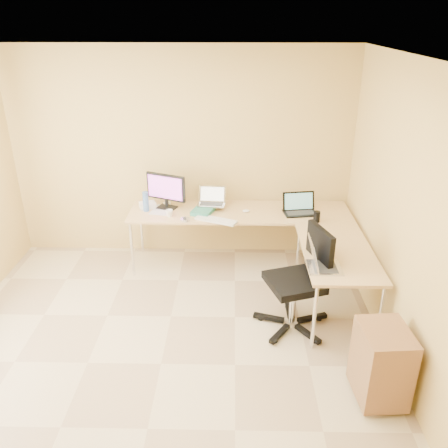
{
  "coord_description": "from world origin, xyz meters",
  "views": [
    {
      "loc": [
        0.64,
        -3.26,
        2.9
      ],
      "look_at": [
        0.55,
        1.1,
        0.9
      ],
      "focal_mm": 36.96,
      "sensor_mm": 36.0,
      "label": 1
    }
  ],
  "objects_px": {
    "monitor": "(166,191)",
    "desk_fan": "(166,194)",
    "laptop_center": "(211,197)",
    "keyboard": "(216,220)",
    "cabinet": "(381,363)",
    "mug": "(169,213)",
    "water_bottle": "(146,202)",
    "desk_return": "(334,282)",
    "office_chair": "(294,284)",
    "laptop_black": "(301,204)",
    "laptop_return": "(326,257)",
    "desk_main": "(239,238)"
  },
  "relations": [
    {
      "from": "keyboard",
      "to": "desk_fan",
      "type": "bearing_deg",
      "value": 165.1
    },
    {
      "from": "laptop_center",
      "to": "desk_main",
      "type": "bearing_deg",
      "value": -6.34
    },
    {
      "from": "desk_return",
      "to": "office_chair",
      "type": "height_order",
      "value": "office_chair"
    },
    {
      "from": "desk_main",
      "to": "laptop_black",
      "type": "height_order",
      "value": "laptop_black"
    },
    {
      "from": "keyboard",
      "to": "cabinet",
      "type": "distance_m",
      "value": 2.4
    },
    {
      "from": "office_chair",
      "to": "water_bottle",
      "type": "bearing_deg",
      "value": 124.31
    },
    {
      "from": "monitor",
      "to": "desk_fan",
      "type": "distance_m",
      "value": 0.15
    },
    {
      "from": "laptop_center",
      "to": "mug",
      "type": "xyz_separation_m",
      "value": [
        -0.48,
        -0.25,
        -0.11
      ]
    },
    {
      "from": "mug",
      "to": "desk_return",
      "type": "bearing_deg",
      "value": -24.46
    },
    {
      "from": "water_bottle",
      "to": "keyboard",
      "type": "bearing_deg",
      "value": -18.13
    },
    {
      "from": "monitor",
      "to": "laptop_return",
      "type": "relative_size",
      "value": 1.4
    },
    {
      "from": "laptop_black",
      "to": "keyboard",
      "type": "height_order",
      "value": "laptop_black"
    },
    {
      "from": "laptop_return",
      "to": "keyboard",
      "type": "bearing_deg",
      "value": 44.68
    },
    {
      "from": "mug",
      "to": "desk_fan",
      "type": "height_order",
      "value": "desk_fan"
    },
    {
      "from": "desk_return",
      "to": "laptop_black",
      "type": "distance_m",
      "value": 1.09
    },
    {
      "from": "desk_return",
      "to": "laptop_return",
      "type": "bearing_deg",
      "value": -119.02
    },
    {
      "from": "mug",
      "to": "laptop_return",
      "type": "bearing_deg",
      "value": -36.21
    },
    {
      "from": "water_bottle",
      "to": "desk_main",
      "type": "bearing_deg",
      "value": 0.99
    },
    {
      "from": "desk_fan",
      "to": "laptop_return",
      "type": "relative_size",
      "value": 0.76
    },
    {
      "from": "cabinet",
      "to": "desk_main",
      "type": "bearing_deg",
      "value": 111.93
    },
    {
      "from": "office_chair",
      "to": "mug",
      "type": "bearing_deg",
      "value": 122.6
    },
    {
      "from": "laptop_center",
      "to": "keyboard",
      "type": "relative_size",
      "value": 0.66
    },
    {
      "from": "desk_return",
      "to": "water_bottle",
      "type": "height_order",
      "value": "water_bottle"
    },
    {
      "from": "laptop_black",
      "to": "keyboard",
      "type": "bearing_deg",
      "value": -175.54
    },
    {
      "from": "desk_return",
      "to": "laptop_return",
      "type": "xyz_separation_m",
      "value": [
        -0.2,
        -0.36,
        0.49
      ]
    },
    {
      "from": "water_bottle",
      "to": "desk_fan",
      "type": "distance_m",
      "value": 0.31
    },
    {
      "from": "desk_return",
      "to": "mug",
      "type": "xyz_separation_m",
      "value": [
        -1.8,
        0.82,
        0.41
      ]
    },
    {
      "from": "mug",
      "to": "laptop_black",
      "type": "bearing_deg",
      "value": 4.36
    },
    {
      "from": "laptop_center",
      "to": "office_chair",
      "type": "distance_m",
      "value": 1.63
    },
    {
      "from": "desk_main",
      "to": "mug",
      "type": "bearing_deg",
      "value": -167.69
    },
    {
      "from": "desk_main",
      "to": "desk_return",
      "type": "distance_m",
      "value": 1.4
    },
    {
      "from": "mug",
      "to": "office_chair",
      "type": "bearing_deg",
      "value": -38.69
    },
    {
      "from": "laptop_black",
      "to": "laptop_return",
      "type": "relative_size",
      "value": 1.05
    },
    {
      "from": "mug",
      "to": "water_bottle",
      "type": "bearing_deg",
      "value": 151.73
    },
    {
      "from": "laptop_black",
      "to": "mug",
      "type": "distance_m",
      "value": 1.55
    },
    {
      "from": "water_bottle",
      "to": "cabinet",
      "type": "xyz_separation_m",
      "value": [
        2.24,
        -2.19,
        -0.49
      ]
    },
    {
      "from": "desk_main",
      "to": "mug",
      "type": "height_order",
      "value": "mug"
    },
    {
      "from": "laptop_black",
      "to": "desk_fan",
      "type": "height_order",
      "value": "desk_fan"
    },
    {
      "from": "water_bottle",
      "to": "desk_fan",
      "type": "relative_size",
      "value": 0.88
    },
    {
      "from": "monitor",
      "to": "cabinet",
      "type": "xyz_separation_m",
      "value": [
        2.0,
        -2.29,
        -0.59
      ]
    },
    {
      "from": "keyboard",
      "to": "laptop_black",
      "type": "bearing_deg",
      "value": 36.72
    },
    {
      "from": "monitor",
      "to": "desk_fan",
      "type": "height_order",
      "value": "monitor"
    },
    {
      "from": "desk_return",
      "to": "office_chair",
      "type": "bearing_deg",
      "value": -150.33
    },
    {
      "from": "monitor",
      "to": "laptop_center",
      "type": "xyz_separation_m",
      "value": [
        0.55,
        0.0,
        -0.06
      ]
    },
    {
      "from": "monitor",
      "to": "desk_fan",
      "type": "bearing_deg",
      "value": 121.04
    },
    {
      "from": "keyboard",
      "to": "office_chair",
      "type": "distance_m",
      "value": 1.27
    },
    {
      "from": "desk_return",
      "to": "office_chair",
      "type": "xyz_separation_m",
      "value": [
        -0.45,
        -0.26,
        0.14
      ]
    },
    {
      "from": "laptop_return",
      "to": "laptop_black",
      "type": "bearing_deg",
      "value": 2.51
    },
    {
      "from": "laptop_center",
      "to": "monitor",
      "type": "bearing_deg",
      "value": -174.07
    },
    {
      "from": "desk_main",
      "to": "laptop_center",
      "type": "distance_m",
      "value": 0.63
    }
  ]
}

